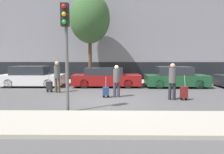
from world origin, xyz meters
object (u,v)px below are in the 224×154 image
Objects in this scene: parked_car_1 at (106,78)px; trolley_right at (184,92)px; trolley_left at (49,86)px; pedestrian_right at (172,79)px; parked_car_2 at (175,78)px; parked_car_0 at (32,77)px; traffic_light at (66,36)px; trolley_center at (106,91)px; bare_tree_near_crossing at (90,19)px; pedestrian_center at (117,79)px; pedestrian_left at (57,75)px.

parked_car_1 is 6.09m from trolley_right.
trolley_left is 7.52m from trolley_right.
trolley_right is at bearing -17.86° from trolley_left.
parked_car_2 is at bearing -95.57° from pedestrian_right.
pedestrian_right reaches higher than trolley_right.
traffic_light is at bearing -60.55° from parked_car_0.
pedestrian_right is at bearing -9.33° from trolley_center.
trolley_right is (3.76, -0.64, 0.06)m from trolley_center.
pedestrian_right is (8.54, -4.57, 0.34)m from parked_car_0.
bare_tree_near_crossing is (-1.34, 2.24, 4.39)m from parked_car_1.
trolley_left is at bearing -164.92° from parked_car_2.
parked_car_0 is at bearing 152.72° from trolley_right.
bare_tree_near_crossing is at bearing 158.11° from parked_car_2.
parked_car_1 is at bearing 130.08° from trolley_right.
pedestrian_center is at bearing -1.46° from pedestrian_right.
bare_tree_near_crossing is (-1.50, 6.25, 4.69)m from trolley_center.
bare_tree_near_crossing is at bearing -43.42° from pedestrian_right.
pedestrian_right reaches higher than trolley_center.
pedestrian_left is at bearing -6.60° from pedestrian_right.
trolley_right reaches higher than trolley_left.
pedestrian_right reaches higher than pedestrian_center.
bare_tree_near_crossing reaches higher than parked_car_0.
trolley_left is 0.70× the size of pedestrian_center.
parked_car_2 is 9.30m from traffic_light.
bare_tree_near_crossing is (-5.26, 6.90, 4.63)m from trolley_right.
parked_car_0 is 3.94× the size of trolley_center.
traffic_light is (-1.86, -3.16, 1.88)m from pedestrian_center.
trolley_center is at bearing 66.76° from traffic_light.
pedestrian_right is at bearing -55.15° from bare_tree_near_crossing.
parked_car_1 is 4.03m from trolley_center.
trolley_left is 0.17× the size of bare_tree_near_crossing.
parked_car_1 is at bearing -59.03° from bare_tree_near_crossing.
traffic_light is at bearing -88.83° from bare_tree_near_crossing.
trolley_center is at bearing -87.71° from parked_car_1.
bare_tree_near_crossing reaches higher than trolley_right.
parked_car_1 is 3.99× the size of trolley_left.
trolley_center is at bearing -179.93° from pedestrian_center.
parked_car_0 is 6.69m from trolley_center.
pedestrian_center is (3.94, -1.57, 0.56)m from trolley_left.
traffic_light is (1.56, -4.55, 1.77)m from pedestrian_left.
traffic_light is at bearing -52.43° from pedestrian_left.
pedestrian_center is (3.42, -1.39, -0.10)m from pedestrian_left.
parked_car_2 is at bearing 79.64° from trolley_right.
trolley_left is 0.66× the size of pedestrian_right.
parked_car_1 is 3.86× the size of trolley_right.
trolley_right is at bearing 25.50° from traffic_light.
traffic_light is at bearing -154.50° from trolley_right.
parked_car_0 reaches higher than trolley_right.
bare_tree_near_crossing reaches higher than pedestrian_right.
parked_car_1 is 1.13× the size of parked_car_2.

